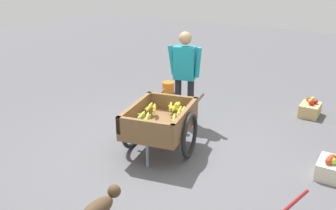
% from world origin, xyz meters
% --- Properties ---
extents(ground_plane, '(24.00, 24.00, 0.00)m').
position_xyz_m(ground_plane, '(0.00, 0.00, 0.00)').
color(ground_plane, '#56565B').
extents(fruit_cart, '(1.77, 1.10, 0.71)m').
position_xyz_m(fruit_cart, '(-0.05, -0.25, 0.44)').
color(fruit_cart, brown).
rests_on(fruit_cart, ground).
extents(vendor_person, '(0.27, 0.57, 1.54)m').
position_xyz_m(vendor_person, '(-1.16, -0.48, 0.92)').
color(vendor_person, black).
rests_on(vendor_person, ground).
extents(dog, '(0.67, 0.18, 0.40)m').
position_xyz_m(dog, '(1.71, 0.16, 0.27)').
color(dog, '#4C3823').
rests_on(dog, ground).
extents(plastic_bucket, '(0.25, 0.25, 0.23)m').
position_xyz_m(plastic_bucket, '(-2.33, -1.52, 0.12)').
color(plastic_bucket, orange).
rests_on(plastic_bucket, ground).
extents(apple_crate, '(0.44, 0.32, 0.32)m').
position_xyz_m(apple_crate, '(-2.58, 1.30, 0.13)').
color(apple_crate, tan).
rests_on(apple_crate, ground).
extents(mixed_fruit_crate, '(0.44, 0.32, 0.32)m').
position_xyz_m(mixed_fruit_crate, '(-0.59, 1.96, 0.13)').
color(mixed_fruit_crate, beige).
rests_on(mixed_fruit_crate, ground).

